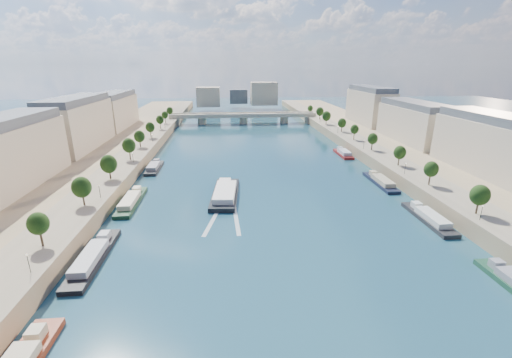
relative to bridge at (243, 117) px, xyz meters
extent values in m
plane|color=#0D313D|center=(0.00, -135.09, -5.08)|extent=(700.00, 700.00, 0.00)
cube|color=#9E8460|center=(-72.00, -135.09, -2.58)|extent=(44.00, 520.00, 5.00)
cube|color=#9E8460|center=(72.00, -135.09, -2.58)|extent=(44.00, 520.00, 5.00)
cube|color=gray|center=(-57.00, -135.09, -0.03)|extent=(14.00, 520.00, 0.10)
cube|color=gray|center=(57.00, -135.09, -0.03)|extent=(14.00, 520.00, 0.10)
cylinder|color=#382B1E|center=(-55.00, -193.09, 1.83)|extent=(0.50, 0.50, 3.82)
ellipsoid|color=black|center=(-55.00, -193.09, 5.42)|extent=(4.80, 4.80, 5.52)
cylinder|color=#382B1E|center=(-55.00, -169.09, 1.83)|extent=(0.50, 0.50, 3.82)
ellipsoid|color=black|center=(-55.00, -169.09, 5.42)|extent=(4.80, 4.80, 5.52)
cylinder|color=#382B1E|center=(-55.00, -145.09, 1.83)|extent=(0.50, 0.50, 3.82)
ellipsoid|color=black|center=(-55.00, -145.09, 5.42)|extent=(4.80, 4.80, 5.52)
cylinder|color=#382B1E|center=(-55.00, -121.09, 1.83)|extent=(0.50, 0.50, 3.82)
ellipsoid|color=black|center=(-55.00, -121.09, 5.42)|extent=(4.80, 4.80, 5.52)
cylinder|color=#382B1E|center=(-55.00, -97.09, 1.83)|extent=(0.50, 0.50, 3.82)
ellipsoid|color=black|center=(-55.00, -97.09, 5.42)|extent=(4.80, 4.80, 5.52)
cylinder|color=#382B1E|center=(-55.00, -73.09, 1.83)|extent=(0.50, 0.50, 3.82)
ellipsoid|color=black|center=(-55.00, -73.09, 5.42)|extent=(4.80, 4.80, 5.52)
cylinder|color=#382B1E|center=(-55.00, -49.09, 1.83)|extent=(0.50, 0.50, 3.82)
ellipsoid|color=black|center=(-55.00, -49.09, 5.42)|extent=(4.80, 4.80, 5.52)
cylinder|color=#382B1E|center=(-55.00, -25.09, 1.83)|extent=(0.50, 0.50, 3.82)
ellipsoid|color=black|center=(-55.00, -25.09, 5.42)|extent=(4.80, 4.80, 5.52)
cylinder|color=#382B1E|center=(-55.00, -1.09, 1.83)|extent=(0.50, 0.50, 3.82)
ellipsoid|color=black|center=(-55.00, -1.09, 5.42)|extent=(4.80, 4.80, 5.52)
cylinder|color=#382B1E|center=(55.00, -185.09, 1.83)|extent=(0.50, 0.50, 3.82)
ellipsoid|color=black|center=(55.00, -185.09, 5.42)|extent=(4.80, 4.80, 5.52)
cylinder|color=#382B1E|center=(55.00, -161.09, 1.83)|extent=(0.50, 0.50, 3.82)
ellipsoid|color=black|center=(55.00, -161.09, 5.42)|extent=(4.80, 4.80, 5.52)
cylinder|color=#382B1E|center=(55.00, -137.09, 1.83)|extent=(0.50, 0.50, 3.82)
ellipsoid|color=black|center=(55.00, -137.09, 5.42)|extent=(4.80, 4.80, 5.52)
cylinder|color=#382B1E|center=(55.00, -113.09, 1.83)|extent=(0.50, 0.50, 3.82)
ellipsoid|color=black|center=(55.00, -113.09, 5.42)|extent=(4.80, 4.80, 5.52)
cylinder|color=#382B1E|center=(55.00, -89.09, 1.83)|extent=(0.50, 0.50, 3.82)
ellipsoid|color=black|center=(55.00, -89.09, 5.42)|extent=(4.80, 4.80, 5.52)
cylinder|color=#382B1E|center=(55.00, -65.09, 1.83)|extent=(0.50, 0.50, 3.82)
ellipsoid|color=black|center=(55.00, -65.09, 5.42)|extent=(4.80, 4.80, 5.52)
cylinder|color=#382B1E|center=(55.00, -41.09, 1.83)|extent=(0.50, 0.50, 3.82)
ellipsoid|color=black|center=(55.00, -41.09, 5.42)|extent=(4.80, 4.80, 5.52)
cylinder|color=#382B1E|center=(55.00, -17.09, 1.83)|extent=(0.50, 0.50, 3.82)
ellipsoid|color=black|center=(55.00, -17.09, 5.42)|extent=(4.80, 4.80, 5.52)
cylinder|color=#382B1E|center=(55.00, 6.91, 1.83)|extent=(0.50, 0.50, 3.82)
ellipsoid|color=black|center=(55.00, 6.91, 5.42)|extent=(4.80, 4.80, 5.52)
cylinder|color=black|center=(-52.50, -205.09, 1.92)|extent=(0.14, 0.14, 4.00)
sphere|color=#FFE5B2|center=(-52.50, -205.09, 4.02)|extent=(0.36, 0.36, 0.36)
cylinder|color=black|center=(-52.50, -165.09, 1.92)|extent=(0.14, 0.14, 4.00)
sphere|color=#FFE5B2|center=(-52.50, -165.09, 4.02)|extent=(0.36, 0.36, 0.36)
cylinder|color=black|center=(-52.50, -125.09, 1.92)|extent=(0.14, 0.14, 4.00)
sphere|color=#FFE5B2|center=(-52.50, -125.09, 4.02)|extent=(0.36, 0.36, 0.36)
cylinder|color=black|center=(-52.50, -85.09, 1.92)|extent=(0.14, 0.14, 4.00)
sphere|color=#FFE5B2|center=(-52.50, -85.09, 4.02)|extent=(0.36, 0.36, 0.36)
cylinder|color=black|center=(-52.50, -45.09, 1.92)|extent=(0.14, 0.14, 4.00)
sphere|color=#FFE5B2|center=(-52.50, -45.09, 4.02)|extent=(0.36, 0.36, 0.36)
cylinder|color=black|center=(52.50, -190.09, 1.92)|extent=(0.14, 0.14, 4.00)
sphere|color=#FFE5B2|center=(52.50, -190.09, 4.02)|extent=(0.36, 0.36, 0.36)
cylinder|color=black|center=(52.50, -150.09, 1.92)|extent=(0.14, 0.14, 4.00)
sphere|color=#FFE5B2|center=(52.50, -150.09, 4.02)|extent=(0.36, 0.36, 0.36)
cylinder|color=black|center=(52.50, -110.09, 1.92)|extent=(0.14, 0.14, 4.00)
sphere|color=#FFE5B2|center=(52.50, -110.09, 4.02)|extent=(0.36, 0.36, 0.36)
cylinder|color=black|center=(52.50, -70.09, 1.92)|extent=(0.14, 0.14, 4.00)
sphere|color=#FFE5B2|center=(52.50, -70.09, 4.02)|extent=(0.36, 0.36, 0.36)
cylinder|color=black|center=(52.50, -30.09, 1.92)|extent=(0.14, 0.14, 4.00)
sphere|color=#FFE5B2|center=(52.50, -30.09, 4.02)|extent=(0.36, 0.36, 0.36)
cube|color=#BBAA90|center=(-85.00, -152.09, 9.92)|extent=(16.00, 52.00, 20.00)
cube|color=#BBAA90|center=(-85.00, -94.09, 9.92)|extent=(16.00, 52.00, 20.00)
cube|color=#474C54|center=(-85.00, -94.09, 21.52)|extent=(14.72, 50.44, 3.20)
cube|color=#BBAA90|center=(-85.00, -36.09, 9.92)|extent=(16.00, 52.00, 20.00)
cube|color=#474C54|center=(-85.00, -36.09, 21.52)|extent=(14.72, 50.44, 3.20)
cube|color=#BBAA90|center=(85.00, -152.09, 9.92)|extent=(16.00, 52.00, 20.00)
cube|color=#474C54|center=(85.00, -152.09, 21.52)|extent=(14.72, 50.44, 3.20)
cube|color=#BBAA90|center=(85.00, -94.09, 9.92)|extent=(16.00, 52.00, 20.00)
cube|color=#474C54|center=(85.00, -94.09, 21.52)|extent=(14.72, 50.44, 3.20)
cube|color=#BBAA90|center=(85.00, -36.09, 9.92)|extent=(16.00, 52.00, 20.00)
cube|color=#474C54|center=(85.00, -36.09, 21.52)|extent=(14.72, 50.44, 3.20)
cube|color=#BBAA90|center=(-30.00, 74.91, 8.92)|extent=(22.00, 18.00, 18.00)
cube|color=#BBAA90|center=(25.00, 84.91, 10.92)|extent=(26.00, 20.00, 22.00)
cube|color=#474C54|center=(0.00, 99.91, 6.92)|extent=(18.00, 16.00, 14.00)
cube|color=#C1B79E|center=(0.00, 0.00, 1.12)|extent=(112.00, 11.00, 2.20)
cube|color=#C1B79E|center=(0.00, -5.00, 2.62)|extent=(112.00, 0.80, 0.90)
cube|color=#C1B79E|center=(0.00, 5.00, 2.62)|extent=(112.00, 0.80, 0.90)
cylinder|color=#C1B79E|center=(-32.00, 0.00, -2.58)|extent=(6.40, 6.40, 5.00)
cylinder|color=#C1B79E|center=(0.00, 0.00, -2.58)|extent=(6.40, 6.40, 5.00)
cylinder|color=#C1B79E|center=(32.00, 0.00, -2.58)|extent=(6.40, 6.40, 5.00)
cube|color=#C1B79E|center=(-52.00, 0.00, -2.58)|extent=(6.00, 12.00, 5.00)
cube|color=#C1B79E|center=(52.00, 0.00, -2.58)|extent=(6.00, 12.00, 5.00)
cube|color=black|center=(-14.47, -153.89, -4.63)|extent=(10.79, 29.98, 2.10)
cube|color=white|center=(-14.47, -156.24, -2.64)|extent=(8.43, 19.61, 1.89)
cube|color=white|center=(-14.47, -145.07, -2.68)|extent=(4.47, 3.86, 1.80)
cube|color=silver|center=(-17.67, -170.89, -5.06)|extent=(6.46, 25.70, 0.04)
cube|color=silver|center=(-11.27, -170.89, -5.06)|extent=(2.23, 26.03, 0.04)
cube|color=#C6B694|center=(-45.50, -218.43, -2.98)|extent=(2.50, 2.70, 1.80)
cube|color=black|center=(-45.50, -192.84, -4.78)|extent=(5.00, 26.97, 1.80)
cube|color=#B1B6BE|center=(-45.50, -194.99, -3.08)|extent=(4.10, 14.83, 1.60)
cube|color=#B1B6BE|center=(-45.50, -184.75, -2.98)|extent=(2.50, 3.24, 1.80)
cube|color=#173B22|center=(-45.50, -158.00, -4.78)|extent=(5.00, 25.66, 1.80)
cube|color=beige|center=(-45.50, -160.05, -3.08)|extent=(4.10, 14.11, 1.60)
cube|color=beige|center=(-45.50, -150.30, -2.98)|extent=(2.50, 3.08, 1.80)
cube|color=#242426|center=(-45.50, -119.09, -4.78)|extent=(5.00, 20.39, 1.80)
cube|color=gray|center=(-45.50, -120.72, -3.08)|extent=(4.10, 11.21, 1.60)
cube|color=gray|center=(-45.50, -112.97, -2.98)|extent=(2.50, 2.45, 1.80)
cube|color=gray|center=(45.50, -205.68, -2.98)|extent=(2.50, 2.19, 1.80)
cube|color=#262528|center=(45.50, -179.16, -4.78)|extent=(5.00, 23.17, 1.80)
cube|color=silver|center=(45.50, -181.02, -3.08)|extent=(4.10, 12.74, 1.60)
cube|color=silver|center=(45.50, -172.21, -2.98)|extent=(2.50, 2.78, 1.80)
cube|color=#161C31|center=(45.50, -146.17, -4.78)|extent=(5.00, 23.55, 1.80)
cube|color=#B8AB8A|center=(45.50, -148.06, -3.08)|extent=(4.10, 12.95, 1.60)
cube|color=#B8AB8A|center=(45.50, -139.11, -2.98)|extent=(2.50, 2.83, 1.80)
cube|color=maroon|center=(45.50, -102.29, -4.78)|extent=(5.00, 18.75, 1.80)
cube|color=silver|center=(45.50, -103.80, -3.08)|extent=(4.10, 10.31, 1.60)
cube|color=silver|center=(45.50, -96.67, -2.98)|extent=(2.50, 2.25, 1.80)
camera|label=1|loc=(-13.31, -266.54, 38.99)|focal=24.00mm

